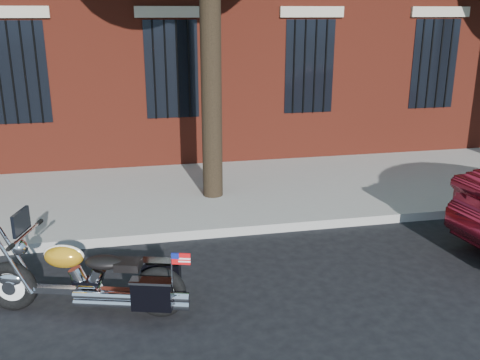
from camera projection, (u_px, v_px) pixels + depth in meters
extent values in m
plane|color=black|center=(210.00, 279.00, 7.03)|extent=(120.00, 120.00, 0.00)
cube|color=gray|center=(196.00, 233.00, 8.30)|extent=(40.00, 0.16, 0.15)
cube|color=gray|center=(184.00, 194.00, 10.05)|extent=(40.00, 3.60, 0.15)
cube|color=black|center=(171.00, 70.00, 11.13)|extent=(1.10, 0.14, 2.00)
cube|color=#B2A893|center=(169.00, 12.00, 10.76)|extent=(1.40, 0.20, 0.22)
cylinder|color=black|center=(172.00, 70.00, 11.06)|extent=(0.04, 0.04, 2.00)
cylinder|color=black|center=(211.00, 64.00, 9.08)|extent=(0.36, 0.36, 5.00)
torus|color=black|center=(11.00, 286.00, 6.21)|extent=(0.63, 0.31, 0.62)
torus|color=black|center=(160.00, 292.00, 6.08)|extent=(0.63, 0.31, 0.62)
cylinder|color=white|center=(11.00, 286.00, 6.21)|extent=(0.46, 0.18, 0.46)
cylinder|color=white|center=(160.00, 292.00, 6.08)|extent=(0.46, 0.18, 0.46)
ellipsoid|color=white|center=(10.00, 279.00, 6.18)|extent=(0.35, 0.20, 0.18)
ellipsoid|color=orange|center=(159.00, 283.00, 6.05)|extent=(0.35, 0.21, 0.18)
cube|color=white|center=(85.00, 290.00, 6.15)|extent=(1.36, 0.47, 0.07)
cylinder|color=white|center=(89.00, 292.00, 6.15)|extent=(0.33, 0.24, 0.30)
cylinder|color=white|center=(124.00, 300.00, 5.96)|extent=(1.13, 0.40, 0.08)
ellipsoid|color=orange|center=(64.00, 256.00, 6.04)|extent=(0.51, 0.38, 0.26)
ellipsoid|color=black|center=(104.00, 262.00, 6.02)|extent=(0.50, 0.38, 0.14)
cube|color=black|center=(162.00, 274.00, 6.28)|extent=(0.47, 0.27, 0.35)
cube|color=black|center=(152.00, 295.00, 5.82)|extent=(0.47, 0.27, 0.35)
cylinder|color=white|center=(26.00, 234.00, 5.99)|extent=(0.23, 0.70, 0.03)
sphere|color=white|center=(20.00, 247.00, 6.05)|extent=(0.23, 0.23, 0.18)
cube|color=black|center=(21.00, 222.00, 5.95)|extent=(0.14, 0.37, 0.26)
cube|color=red|center=(181.00, 259.00, 5.62)|extent=(0.20, 0.07, 0.13)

